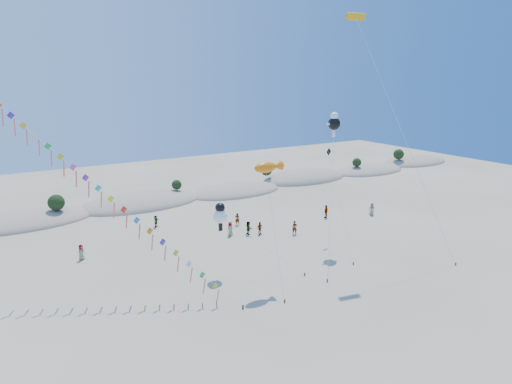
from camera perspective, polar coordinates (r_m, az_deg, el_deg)
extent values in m
plane|color=gray|center=(31.50, 10.91, -21.96)|extent=(160.00, 160.00, 0.00)
ellipsoid|color=tan|center=(65.65, -28.43, -3.57)|extent=(17.60, 9.68, 3.00)
ellipsoid|color=#1B3312|center=(65.42, -28.52, -2.89)|extent=(14.08, 6.34, 0.70)
ellipsoid|color=tan|center=(68.57, -15.10, -1.52)|extent=(19.00, 10.45, 3.40)
ellipsoid|color=#1B3312|center=(68.32, -15.15, -0.76)|extent=(15.20, 6.84, 0.76)
ellipsoid|color=tan|center=(73.09, -2.69, 0.00)|extent=(16.40, 9.02, 2.80)
ellipsoid|color=#1B3312|center=(72.89, -2.70, 0.59)|extent=(13.12, 5.90, 0.66)
ellipsoid|color=tan|center=(83.04, 6.46, 1.74)|extent=(18.00, 9.90, 3.80)
ellipsoid|color=#1B3312|center=(82.81, 6.48, 2.44)|extent=(14.40, 6.48, 0.72)
ellipsoid|color=tan|center=(92.65, 14.82, 2.71)|extent=(16.80, 9.24, 3.00)
ellipsoid|color=#1B3312|center=(92.49, 14.85, 3.21)|extent=(13.44, 6.05, 0.67)
ellipsoid|color=tan|center=(105.42, 20.39, 3.70)|extent=(17.60, 9.68, 3.20)
ellipsoid|color=#1B3312|center=(105.27, 20.43, 4.17)|extent=(14.08, 6.34, 0.70)
sphere|color=black|center=(64.04, -25.09, -1.28)|extent=(2.20, 2.20, 2.20)
sphere|color=black|center=(69.87, -10.53, 0.96)|extent=(1.60, 1.60, 1.60)
sphere|color=black|center=(78.90, 1.40, 2.95)|extent=(2.10, 2.10, 2.10)
sphere|color=black|center=(89.13, 13.29, 3.86)|extent=(1.80, 1.80, 1.80)
sphere|color=black|center=(100.22, 18.48, 4.80)|extent=(2.30, 2.30, 2.30)
cube|color=#3F2D1E|center=(37.21, -1.75, -15.08)|extent=(0.12, 0.12, 0.35)
cylinder|color=silver|center=(40.61, -23.21, 3.05)|extent=(21.03, 22.86, 22.56)
cube|color=#C0DA19|center=(37.19, -5.41, -12.37)|extent=(1.30, 0.51, 1.37)
cube|color=#E76167|center=(37.81, -5.15, -13.77)|extent=(0.19, 0.45, 1.55)
cube|color=green|center=(37.22, -7.18, -10.91)|extent=(1.30, 0.51, 1.37)
cube|color=#E76167|center=(37.82, -6.90, -12.33)|extent=(0.19, 0.45, 1.55)
cube|color=silver|center=(37.32, -8.93, -9.45)|extent=(1.30, 0.51, 1.37)
cube|color=#E76167|center=(37.88, -8.63, -10.88)|extent=(0.19, 0.45, 1.55)
cube|color=#FFAB28|center=(37.47, -10.65, -7.98)|extent=(1.30, 0.51, 1.37)
cube|color=#E76167|center=(38.00, -10.34, -9.44)|extent=(0.19, 0.45, 1.55)
cube|color=#45269B|center=(37.68, -12.34, -6.52)|extent=(1.30, 0.51, 1.37)
cube|color=#E76167|center=(38.18, -12.02, -7.99)|extent=(0.19, 0.45, 1.55)
cube|color=orange|center=(37.94, -14.00, -5.08)|extent=(1.30, 0.51, 1.37)
cube|color=#E76167|center=(38.41, -13.66, -6.56)|extent=(0.19, 0.45, 1.55)
cube|color=blue|center=(38.26, -15.63, -3.65)|extent=(1.30, 0.51, 1.37)
cube|color=#E76167|center=(38.70, -15.28, -5.13)|extent=(0.19, 0.45, 1.55)
cube|color=red|center=(38.63, -17.22, -2.24)|extent=(1.30, 0.51, 1.37)
cube|color=#E76167|center=(39.04, -16.86, -3.73)|extent=(0.19, 0.45, 1.55)
cube|color=yellow|center=(39.05, -18.78, -0.87)|extent=(1.30, 0.51, 1.37)
cube|color=#E76167|center=(39.43, -18.41, -2.35)|extent=(0.19, 0.45, 1.55)
cube|color=#19BCB5|center=(39.53, -20.30, 0.48)|extent=(1.30, 0.51, 1.37)
cube|color=#E76167|center=(39.88, -19.92, -1.00)|extent=(0.19, 0.45, 1.55)
cube|color=purple|center=(40.05, -21.79, 1.80)|extent=(1.30, 0.51, 1.37)
cube|color=#E76167|center=(40.37, -21.40, 0.32)|extent=(0.19, 0.45, 1.55)
cube|color=#F94EA8|center=(40.62, -23.24, 3.07)|extent=(1.30, 0.51, 1.37)
cube|color=#E76167|center=(40.91, -22.84, 1.61)|extent=(0.19, 0.45, 1.55)
cube|color=#C0DA19|center=(41.24, -24.64, 4.31)|extent=(1.30, 0.51, 1.37)
cube|color=#E76167|center=(41.50, -24.24, 2.86)|extent=(0.19, 0.45, 1.55)
cube|color=green|center=(41.89, -26.01, 5.51)|extent=(1.30, 0.51, 1.37)
cube|color=#E76167|center=(42.12, -25.61, 4.08)|extent=(0.19, 0.45, 1.55)
cube|color=silver|center=(42.59, -27.35, 6.67)|extent=(1.30, 0.51, 1.37)
cube|color=#E76167|center=(42.79, -26.94, 5.25)|extent=(0.19, 0.45, 1.55)
cube|color=#FFAB28|center=(43.33, -28.64, 7.78)|extent=(1.30, 0.51, 1.37)
cube|color=#E76167|center=(43.50, -28.23, 6.39)|extent=(0.19, 0.45, 1.55)
cube|color=#45269B|center=(44.10, -29.90, 8.86)|extent=(1.30, 0.51, 1.37)
cube|color=#E76167|center=(44.25, -29.48, 7.48)|extent=(0.19, 0.45, 1.55)
cube|color=#E76167|center=(45.03, -30.70, 8.54)|extent=(0.19, 0.45, 1.55)
cube|color=#3F2D1E|center=(38.19, 3.85, -14.31)|extent=(0.10, 0.10, 0.30)
cylinder|color=silver|center=(38.24, 2.52, -5.50)|extent=(1.28, 5.25, 10.90)
ellipsoid|color=orange|center=(39.18, 1.26, 3.30)|extent=(2.32, 1.02, 1.02)
cone|color=orange|center=(39.88, 2.84, 3.49)|extent=(0.93, 0.93, 0.93)
cube|color=#3F2D1E|center=(43.03, 6.52, -10.84)|extent=(0.10, 0.10, 0.30)
cylinder|color=silver|center=(42.10, 0.91, -7.21)|extent=(6.59, 5.16, 5.86)
sphere|color=white|center=(41.71, -4.79, -3.21)|extent=(1.43, 1.43, 1.43)
sphere|color=black|center=(41.45, -4.81, -2.08)|extent=(0.95, 0.95, 0.95)
cube|color=black|center=(42.07, -4.75, -4.65)|extent=(0.35, 0.18, 0.80)
cube|color=#3F2D1E|center=(42.09, 9.48, -11.57)|extent=(0.10, 0.10, 0.30)
cylinder|color=silver|center=(45.02, 9.96, -0.58)|extent=(7.51, 8.59, 13.86)
sphere|color=black|center=(49.37, 10.37, 8.94)|extent=(1.42, 1.42, 1.42)
sphere|color=white|center=(49.29, 10.42, 9.92)|extent=(0.92, 0.92, 0.92)
cube|color=white|center=(49.49, 10.31, 7.67)|extent=(0.35, 0.18, 0.80)
cube|color=white|center=(48.91, 9.75, 8.92)|extent=(0.60, 0.15, 0.25)
cube|color=white|center=(49.83, 10.99, 8.97)|extent=(0.60, 0.15, 0.25)
cube|color=#3F2D1E|center=(49.49, 25.09, -8.69)|extent=(0.10, 0.10, 0.30)
cylinder|color=silver|center=(46.67, 19.40, 6.23)|extent=(6.38, 10.16, 24.83)
cube|color=#EDA00C|center=(47.76, 13.13, 21.82)|extent=(2.14, 0.87, 0.75)
cube|color=black|center=(47.78, 13.11, 21.82)|extent=(2.07, 0.54, 0.19)
cube|color=#3F2D1E|center=(46.19, 12.86, -9.27)|extent=(0.10, 0.10, 0.30)
cylinder|color=silver|center=(48.51, 11.17, -1.65)|extent=(3.47, 8.65, 10.38)
cube|color=black|center=(51.62, 9.68, 5.32)|extent=(0.92, 0.27, 0.94)
imported|color=slate|center=(52.82, -3.46, -4.92)|extent=(0.97, 0.75, 1.76)
imported|color=slate|center=(53.14, 0.50, -4.85)|extent=(1.01, 0.57, 1.62)
imported|color=slate|center=(53.35, 5.18, -4.77)|extent=(0.75, 0.66, 1.73)
imported|color=slate|center=(53.16, -1.02, -4.81)|extent=(0.64, 1.60, 1.69)
imported|color=slate|center=(56.46, -2.52, -3.63)|extent=(0.73, 0.70, 1.68)
imported|color=slate|center=(49.64, -22.27, -7.44)|extent=(0.98, 0.91, 1.69)
imported|color=slate|center=(60.13, 9.32, -2.57)|extent=(1.16, 0.90, 1.84)
imported|color=slate|center=(62.72, 15.18, -2.23)|extent=(0.98, 0.99, 1.72)
imported|color=slate|center=(57.32, -13.20, -3.81)|extent=(1.16, 1.43, 1.53)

